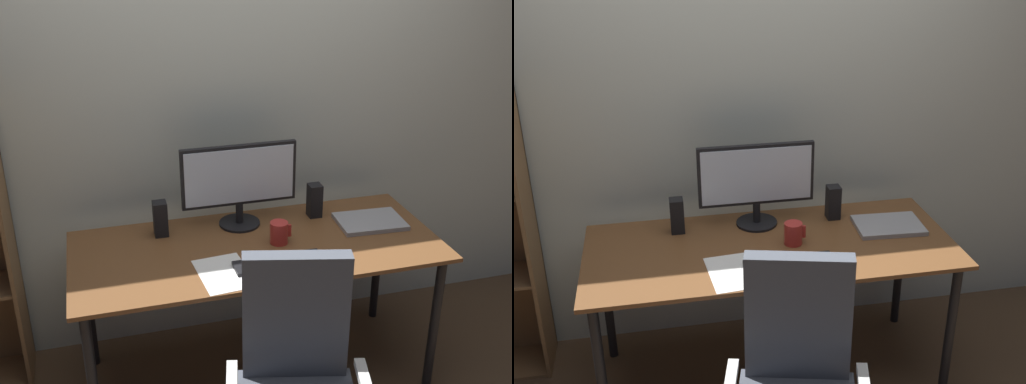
# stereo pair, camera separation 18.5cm
# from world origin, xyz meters

# --- Properties ---
(ground_plane) EXTENTS (12.00, 12.00, 0.00)m
(ground_plane) POSITION_xyz_m (0.00, 0.00, 0.00)
(ground_plane) COLOR #4C3826
(back_wall) EXTENTS (6.40, 0.10, 2.60)m
(back_wall) POSITION_xyz_m (0.00, 0.54, 1.30)
(back_wall) COLOR beige
(back_wall) RESTS_ON ground
(desk) EXTENTS (1.69, 0.73, 0.74)m
(desk) POSITION_xyz_m (0.00, 0.00, 0.66)
(desk) COLOR brown
(desk) RESTS_ON ground
(monitor) EXTENTS (0.56, 0.20, 0.41)m
(monitor) POSITION_xyz_m (-0.03, 0.22, 0.98)
(monitor) COLOR black
(monitor) RESTS_ON desk
(keyboard) EXTENTS (0.29, 0.11, 0.02)m
(keyboard) POSITION_xyz_m (-0.01, -0.20, 0.75)
(keyboard) COLOR black
(keyboard) RESTS_ON desk
(mouse) EXTENTS (0.06, 0.10, 0.03)m
(mouse) POSITION_xyz_m (0.20, -0.21, 0.76)
(mouse) COLOR black
(mouse) RESTS_ON desk
(coffee_mug) EXTENTS (0.10, 0.08, 0.10)m
(coffee_mug) POSITION_xyz_m (0.10, -0.01, 0.79)
(coffee_mug) COLOR #B72D28
(coffee_mug) RESTS_ON desk
(laptop) EXTENTS (0.33, 0.25, 0.02)m
(laptop) POSITION_xyz_m (0.59, 0.06, 0.75)
(laptop) COLOR #99999E
(laptop) RESTS_ON desk
(speaker_left) EXTENTS (0.06, 0.07, 0.17)m
(speaker_left) POSITION_xyz_m (-0.41, 0.22, 0.82)
(speaker_left) COLOR black
(speaker_left) RESTS_ON desk
(speaker_right) EXTENTS (0.06, 0.07, 0.17)m
(speaker_right) POSITION_xyz_m (0.36, 0.22, 0.82)
(speaker_right) COLOR black
(speaker_right) RESTS_ON desk
(paper_sheet) EXTENTS (0.23, 0.31, 0.00)m
(paper_sheet) POSITION_xyz_m (-0.20, -0.21, 0.74)
(paper_sheet) COLOR white
(paper_sheet) RESTS_ON desk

